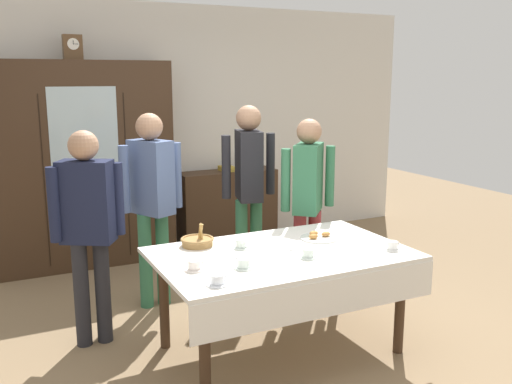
{
  "coord_description": "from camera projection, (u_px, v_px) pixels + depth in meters",
  "views": [
    {
      "loc": [
        -1.81,
        -3.49,
        1.93
      ],
      "look_at": [
        0.0,
        0.2,
        1.08
      ],
      "focal_mm": 39.62,
      "sensor_mm": 36.0,
      "label": 1
    }
  ],
  "objects": [
    {
      "name": "ground_plane",
      "position": [
        268.0,
        338.0,
        4.24
      ],
      "size": [
        12.0,
        12.0,
        0.0
      ],
      "primitive_type": "plane",
      "color": "#846B4C",
      "rests_on": "ground"
    },
    {
      "name": "back_wall",
      "position": [
        159.0,
        129.0,
        6.29
      ],
      "size": [
        6.4,
        0.1,
        2.7
      ],
      "primitive_type": "cube",
      "color": "silver",
      "rests_on": "ground"
    },
    {
      "name": "dining_table",
      "position": [
        284.0,
        266.0,
        3.9
      ],
      "size": [
        1.74,
        1.09,
        0.73
      ],
      "color": "#3D2819",
      "rests_on": "ground"
    },
    {
      "name": "wall_cabinet",
      "position": [
        82.0,
        165.0,
        5.71
      ],
      "size": [
        1.79,
        0.46,
        2.08
      ],
      "color": "#3D2819",
      "rests_on": "ground"
    },
    {
      "name": "mantel_clock",
      "position": [
        73.0,
        47.0,
        5.46
      ],
      "size": [
        0.18,
        0.11,
        0.24
      ],
      "color": "brown",
      "rests_on": "wall_cabinet"
    },
    {
      "name": "bookshelf_low",
      "position": [
        228.0,
        207.0,
        6.57
      ],
      "size": [
        1.14,
        0.35,
        0.86
      ],
      "color": "#3D2819",
      "rests_on": "ground"
    },
    {
      "name": "book_stack",
      "position": [
        227.0,
        169.0,
        6.48
      ],
      "size": [
        0.15,
        0.21,
        0.05
      ],
      "color": "#B29333",
      "rests_on": "bookshelf_low"
    },
    {
      "name": "tea_cup_front_edge",
      "position": [
        392.0,
        246.0,
        3.95
      ],
      "size": [
        0.13,
        0.13,
        0.06
      ],
      "color": "white",
      "rests_on": "dining_table"
    },
    {
      "name": "tea_cup_mid_left",
      "position": [
        308.0,
        254.0,
        3.78
      ],
      "size": [
        0.13,
        0.13,
        0.06
      ],
      "color": "silver",
      "rests_on": "dining_table"
    },
    {
      "name": "tea_cup_center",
      "position": [
        194.0,
        266.0,
        3.54
      ],
      "size": [
        0.13,
        0.13,
        0.06
      ],
      "color": "white",
      "rests_on": "dining_table"
    },
    {
      "name": "tea_cup_near_right",
      "position": [
        242.0,
        245.0,
        3.99
      ],
      "size": [
        0.13,
        0.13,
        0.06
      ],
      "color": "silver",
      "rests_on": "dining_table"
    },
    {
      "name": "tea_cup_far_left",
      "position": [
        217.0,
        280.0,
        3.29
      ],
      "size": [
        0.13,
        0.13,
        0.06
      ],
      "color": "white",
      "rests_on": "dining_table"
    },
    {
      "name": "tea_cup_mid_right",
      "position": [
        244.0,
        264.0,
        3.57
      ],
      "size": [
        0.13,
        0.13,
        0.06
      ],
      "color": "silver",
      "rests_on": "dining_table"
    },
    {
      "name": "bread_basket",
      "position": [
        197.0,
        241.0,
        4.05
      ],
      "size": [
        0.24,
        0.24,
        0.16
      ],
      "color": "#9E7542",
      "rests_on": "dining_table"
    },
    {
      "name": "pastry_plate",
      "position": [
        319.0,
        237.0,
        4.22
      ],
      "size": [
        0.28,
        0.28,
        0.05
      ],
      "color": "white",
      "rests_on": "dining_table"
    },
    {
      "name": "spoon_front_edge",
      "position": [
        289.0,
        250.0,
        3.93
      ],
      "size": [
        0.12,
        0.02,
        0.01
      ],
      "color": "silver",
      "rests_on": "dining_table"
    },
    {
      "name": "spoon_near_left",
      "position": [
        234.0,
        258.0,
        3.76
      ],
      "size": [
        0.12,
        0.02,
        0.01
      ],
      "color": "silver",
      "rests_on": "dining_table"
    },
    {
      "name": "person_by_cabinet",
      "position": [
        308.0,
        192.0,
        4.83
      ],
      "size": [
        0.52,
        0.4,
        1.58
      ],
      "color": "#933338",
      "rests_on": "ground"
    },
    {
      "name": "person_behind_table_left",
      "position": [
        152.0,
        191.0,
        4.65
      ],
      "size": [
        0.52,
        0.41,
        1.64
      ],
      "color": "#33704C",
      "rests_on": "ground"
    },
    {
      "name": "person_near_right_end",
      "position": [
        88.0,
        218.0,
        3.97
      ],
      "size": [
        0.52,
        0.36,
        1.57
      ],
      "color": "#232328",
      "rests_on": "ground"
    },
    {
      "name": "person_behind_table_right",
      "position": [
        249.0,
        178.0,
        5.08
      ],
      "size": [
        0.52,
        0.4,
        1.68
      ],
      "color": "#33704C",
      "rests_on": "ground"
    }
  ]
}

